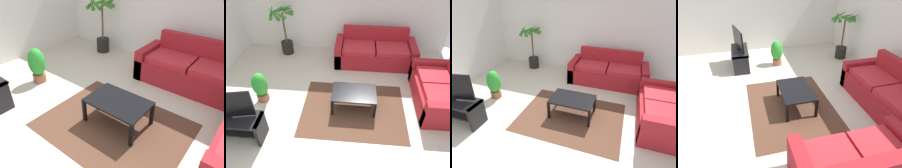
% 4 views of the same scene
% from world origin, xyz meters
% --- Properties ---
extents(ground_plane, '(6.60, 6.60, 0.00)m').
position_xyz_m(ground_plane, '(0.00, 0.00, 0.00)').
color(ground_plane, beige).
extents(wall_back, '(6.00, 0.06, 2.70)m').
position_xyz_m(wall_back, '(0.00, 3.00, 1.35)').
color(wall_back, silver).
rests_on(wall_back, ground).
extents(couch_main, '(2.13, 0.90, 0.90)m').
position_xyz_m(couch_main, '(0.95, 2.28, 0.30)').
color(couch_main, maroon).
rests_on(couch_main, ground).
extents(coffee_table, '(0.92, 0.62, 0.41)m').
position_xyz_m(coffee_table, '(0.45, 0.49, 0.36)').
color(coffee_table, black).
rests_on(coffee_table, ground).
extents(area_rug, '(2.20, 1.70, 0.01)m').
position_xyz_m(area_rug, '(0.45, 0.39, 0.00)').
color(area_rug, '#513323').
rests_on(area_rug, ground).
extents(potted_palm, '(0.72, 0.74, 1.40)m').
position_xyz_m(potted_palm, '(-1.59, 2.55, 0.69)').
color(potted_palm, black).
rests_on(potted_palm, ground).
extents(potted_plant_small, '(0.34, 0.34, 0.73)m').
position_xyz_m(potted_plant_small, '(-1.59, 0.51, 0.38)').
color(potted_plant_small, brown).
rests_on(potted_plant_small, ground).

